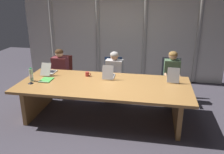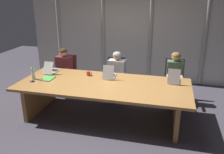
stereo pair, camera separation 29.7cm
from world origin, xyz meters
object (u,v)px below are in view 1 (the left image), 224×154
person_left_end (59,69)px  coffee_mug_near (87,74)px  office_chair_left_end (63,79)px  laptop_center (173,78)px  office_chair_left_mid (113,82)px  person_center (172,74)px  laptop_left_end (49,71)px  laptop_left_mid (109,75)px  office_chair_center (170,85)px  water_bottle_primary (31,75)px  spiral_notepad (46,80)px  person_left_mid (113,72)px  conference_mic_left_side (31,83)px

person_left_end → coffee_mug_near: 1.11m
office_chair_left_end → laptop_center: bearing=69.6°
office_chair_left_mid → person_center: (1.38, -0.16, 0.33)m
laptop_center → office_chair_left_end: (-2.66, 0.77, -0.45)m
laptop_center → coffee_mug_near: bearing=94.1°
laptop_left_end → laptop_left_mid: 1.34m
office_chair_left_end → person_center: bearing=82.4°
office_chair_left_end → office_chair_center: size_ratio=0.93×
office_chair_center → person_left_end: person_left_end is taller
laptop_left_end → office_chair_left_mid: (1.29, 0.77, -0.44)m
water_bottle_primary → coffee_mug_near: bearing=25.2°
person_left_end → spiral_notepad: bearing=11.3°
laptop_left_end → water_bottle_primary: water_bottle_primary is taller
laptop_left_mid → person_center: 1.48m
person_left_end → person_left_mid: (1.36, 0.00, -0.01)m
office_chair_left_mid → coffee_mug_near: (-0.41, -0.79, 0.44)m
person_left_mid → water_bottle_primary: (-1.47, -1.11, 0.22)m
water_bottle_primary → spiral_notepad: size_ratio=0.88×
laptop_left_end → water_bottle_primary: bearing=165.1°
laptop_center → water_bottle_primary: 2.84m
laptop_left_mid → person_left_mid: size_ratio=0.37×
laptop_left_end → coffee_mug_near: size_ratio=3.54×
person_center → spiral_notepad: size_ratio=3.82×
person_left_end → spiral_notepad: 1.04m
person_left_mid → spiral_notepad: (-1.20, -1.03, 0.10)m
laptop_left_end → person_center: bearing=-75.7°
office_chair_left_mid → conference_mic_left_side: office_chair_left_mid is taller
person_left_end → conference_mic_left_side: bearing=-0.4°
office_chair_center → water_bottle_primary: (-2.80, -1.27, 0.50)m
office_chair_left_end → office_chair_center: 2.67m
person_left_end → office_chair_left_end: bearing=174.3°
person_left_mid → water_bottle_primary: person_left_mid is taller
office_chair_left_mid → laptop_center: bearing=53.5°
conference_mic_left_side → laptop_left_mid: bearing=23.2°
office_chair_left_mid → person_center: 1.43m
conference_mic_left_side → spiral_notepad: conference_mic_left_side is taller
person_left_mid → water_bottle_primary: size_ratio=4.08×
coffee_mug_near → person_center: bearing=19.4°
person_left_mid → laptop_left_end: bearing=-60.5°
person_left_mid → spiral_notepad: size_ratio=3.60×
office_chair_left_mid → laptop_left_end: bearing=-66.2°
office_chair_center → person_left_mid: (-1.33, -0.16, 0.28)m
water_bottle_primary → person_center: bearing=21.6°
person_left_end → person_center: person_center is taller
coffee_mug_near → conference_mic_left_side: coffee_mug_near is taller
office_chair_left_end → spiral_notepad: bearing=2.2°
laptop_left_end → laptop_center: size_ratio=1.13×
office_chair_left_end → person_center: size_ratio=0.77×
office_chair_left_mid → laptop_left_mid: bearing=-3.3°
office_chair_left_end → person_left_mid: bearing=79.1°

